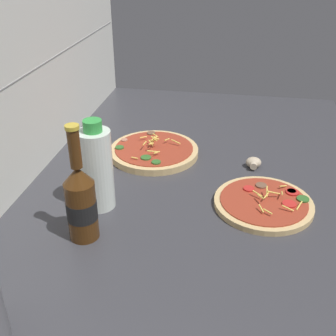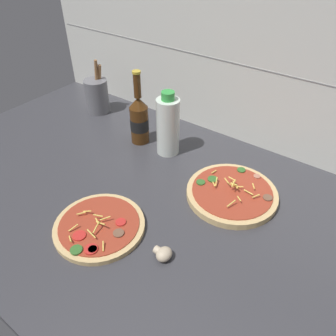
% 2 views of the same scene
% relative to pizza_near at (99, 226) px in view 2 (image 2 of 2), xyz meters
% --- Properties ---
extents(counter_slab, '(1.60, 0.90, 0.03)m').
position_rel_pizza_near_xyz_m(counter_slab, '(0.01, 0.16, -0.02)').
color(counter_slab, '#38383D').
rests_on(counter_slab, ground).
extents(tile_backsplash, '(1.60, 0.01, 0.60)m').
position_rel_pizza_near_xyz_m(tile_backsplash, '(0.01, 0.61, 0.27)').
color(tile_backsplash, silver).
rests_on(tile_backsplash, ground).
extents(pizza_near, '(0.24, 0.24, 0.04)m').
position_rel_pizza_near_xyz_m(pizza_near, '(0.00, 0.00, 0.00)').
color(pizza_near, tan).
rests_on(pizza_near, counter_slab).
extents(pizza_far, '(0.26, 0.26, 0.06)m').
position_rel_pizza_near_xyz_m(pizza_far, '(0.22, 0.32, 0.00)').
color(pizza_far, tan).
rests_on(pizza_far, counter_slab).
extents(beer_bottle, '(0.07, 0.07, 0.26)m').
position_rel_pizza_near_xyz_m(beer_bottle, '(-0.19, 0.39, 0.08)').
color(beer_bottle, '#47280F').
rests_on(beer_bottle, counter_slab).
extents(oil_bottle, '(0.08, 0.08, 0.22)m').
position_rel_pizza_near_xyz_m(oil_bottle, '(-0.07, 0.39, 0.09)').
color(oil_bottle, silver).
rests_on(oil_bottle, counter_slab).
extents(mushroom_left, '(0.05, 0.04, 0.03)m').
position_rel_pizza_near_xyz_m(mushroom_left, '(0.19, 0.03, 0.01)').
color(mushroom_left, beige).
rests_on(mushroom_left, counter_slab).
extents(utensil_crock, '(0.09, 0.09, 0.22)m').
position_rel_pizza_near_xyz_m(utensil_crock, '(-0.48, 0.46, 0.06)').
color(utensil_crock, slate).
rests_on(utensil_crock, counter_slab).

